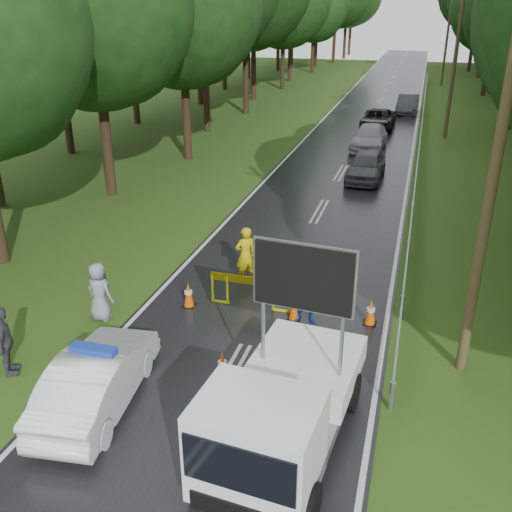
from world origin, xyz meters
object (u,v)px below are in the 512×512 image
(barrier, at_px, (250,284))
(queue_car_second, at_px, (369,137))
(queue_car_fourth, at_px, (408,104))
(officer, at_px, (246,255))
(civilian, at_px, (309,297))
(work_truck, at_px, (280,411))
(queue_car_third, at_px, (378,119))
(queue_car_first, at_px, (366,166))
(police_sedan, at_px, (98,379))

(barrier, bearing_deg, queue_car_second, 86.79)
(queue_car_fourth, bearing_deg, officer, -94.49)
(officer, height_order, civilian, officer)
(work_truck, distance_m, queue_car_third, 31.76)
(barrier, height_order, queue_car_second, queue_car_second)
(officer, height_order, queue_car_second, officer)
(queue_car_first, distance_m, queue_car_fourth, 19.29)
(queue_car_second, height_order, queue_car_third, queue_car_second)
(police_sedan, distance_m, civilian, 5.87)
(barrier, xyz_separation_m, civilian, (1.77, -0.43, 0.09))
(work_truck, distance_m, officer, 7.53)
(work_truck, distance_m, civilian, 5.00)
(barrier, distance_m, queue_car_third, 26.36)
(barrier, relative_size, officer, 1.31)
(civilian, bearing_deg, queue_car_second, 79.26)
(work_truck, distance_m, barrier, 5.85)
(work_truck, relative_size, queue_car_second, 1.10)
(queue_car_first, bearing_deg, officer, -99.31)
(barrier, height_order, queue_car_third, queue_car_third)
(barrier, relative_size, civilian, 1.43)
(police_sedan, relative_size, work_truck, 0.83)
(officer, height_order, queue_car_third, officer)
(police_sedan, xyz_separation_m, work_truck, (4.08, -0.39, 0.38))
(police_sedan, height_order, barrier, police_sedan)
(queue_car_second, bearing_deg, civilian, -86.85)
(barrier, height_order, officer, officer)
(civilian, distance_m, queue_car_second, 20.77)
(queue_car_first, xyz_separation_m, queue_car_third, (-0.51, 12.52, -0.05))
(police_sedan, height_order, officer, officer)
(work_truck, bearing_deg, barrier, 117.10)
(barrier, bearing_deg, police_sedan, -110.27)
(work_truck, relative_size, civilian, 3.07)
(work_truck, height_order, queue_car_fourth, work_truck)
(barrier, height_order, civilian, civilian)
(police_sedan, relative_size, queue_car_fourth, 0.99)
(barrier, distance_m, queue_car_first, 13.93)
(police_sedan, bearing_deg, queue_car_third, -102.54)
(queue_car_first, bearing_deg, queue_car_fourth, 88.24)
(queue_car_fourth, bearing_deg, barrier, -93.14)
(work_truck, relative_size, queue_car_first, 1.23)
(barrier, xyz_separation_m, queue_car_third, (1.26, 26.33, -0.09))
(work_truck, distance_m, queue_car_first, 19.24)
(officer, distance_m, queue_car_first, 12.48)
(work_truck, bearing_deg, officer, 116.94)
(work_truck, bearing_deg, civilian, 99.88)
(queue_car_fourth, bearing_deg, queue_car_second, -95.55)
(police_sedan, bearing_deg, work_truck, 167.72)
(work_truck, height_order, barrier, work_truck)
(queue_car_second, bearing_deg, queue_car_fourth, 84.25)
(officer, xyz_separation_m, queue_car_first, (2.38, 12.25, -0.20))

